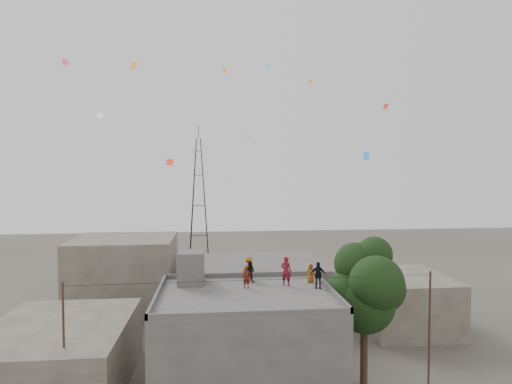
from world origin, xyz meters
TOP-DOWN VIEW (x-y plane):
  - main_building at (0.00, 0.00)m, footprint 10.00×8.00m
  - parapet at (0.00, 0.00)m, footprint 10.00×8.00m
  - stair_head_box at (-3.20, 2.60)m, footprint 1.60×1.80m
  - neighbor_west at (-11.00, 2.00)m, footprint 8.00×10.00m
  - neighbor_north at (2.00, 14.00)m, footprint 12.00×9.00m
  - neighbor_northwest at (-10.00, 16.00)m, footprint 9.00×8.00m
  - neighbor_east at (14.00, 10.00)m, footprint 7.00×8.00m
  - tree at (7.37, 0.60)m, footprint 4.90×4.60m
  - utility_line at (0.50, -1.25)m, footprint 20.12×0.62m
  - transmission_tower at (-4.00, 40.00)m, footprint 2.97×2.97m
  - person_red_adult at (2.61, 1.57)m, footprint 0.76×0.64m
  - person_orange_child at (4.27, 2.13)m, footprint 0.63×0.46m
  - person_dark_child at (0.48, 2.63)m, footprint 0.78×0.72m
  - person_dark_adult at (4.40, 0.77)m, footprint 1.00×0.61m
  - person_orange_adult at (0.43, 3.08)m, footprint 1.13×1.00m
  - person_red_child at (0.16, 1.18)m, footprint 0.55×0.46m
  - kites at (-0.67, 7.68)m, footprint 22.38×15.28m

SIDE VIEW (x-z plane):
  - neighbor_west at x=-11.00m, z-range 0.00..4.00m
  - neighbor_east at x=14.00m, z-range 0.00..4.40m
  - neighbor_north at x=2.00m, z-range 0.00..5.00m
  - main_building at x=0.00m, z-range 0.00..6.10m
  - neighbor_northwest at x=-10.00m, z-range 0.00..7.00m
  - utility_line at x=0.50m, z-range 0.13..7.53m
  - tree at x=7.37m, z-range 1.55..10.65m
  - parapet at x=0.00m, z-range 6.10..6.40m
  - person_orange_child at x=4.27m, z-range 6.10..7.29m
  - person_dark_child at x=0.48m, z-range 6.10..7.40m
  - person_red_child at x=0.16m, z-range 6.10..7.40m
  - person_orange_adult at x=0.43m, z-range 6.10..7.61m
  - person_dark_adult at x=4.40m, z-range 6.10..7.69m
  - person_red_adult at x=2.61m, z-range 6.10..7.88m
  - stair_head_box at x=-3.20m, z-range 6.10..8.10m
  - transmission_tower at x=-4.00m, z-range -0.93..19.07m
  - kites at x=-0.67m, z-range 11.72..22.48m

